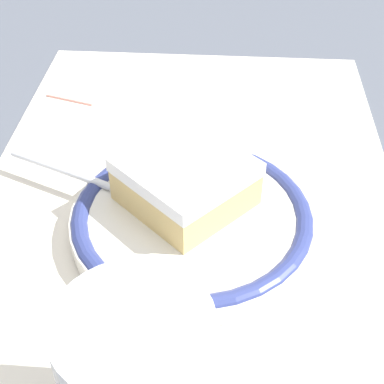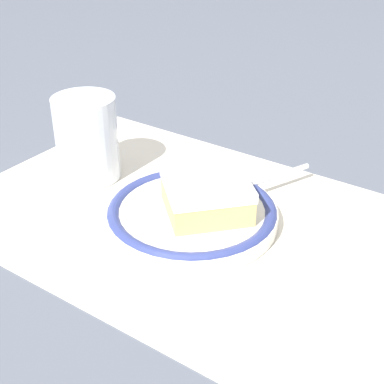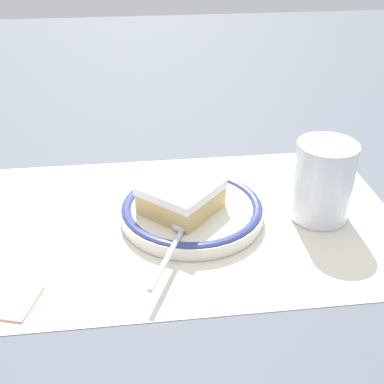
% 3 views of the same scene
% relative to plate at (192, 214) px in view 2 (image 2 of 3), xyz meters
% --- Properties ---
extents(ground_plane, '(2.40, 2.40, 0.00)m').
position_rel_plate_xyz_m(ground_plane, '(-0.01, -0.01, -0.01)').
color(ground_plane, '#4C515B').
extents(placemat, '(0.52, 0.32, 0.00)m').
position_rel_plate_xyz_m(placemat, '(-0.01, -0.01, -0.01)').
color(placemat, beige).
rests_on(placemat, ground_plane).
extents(plate, '(0.17, 0.17, 0.02)m').
position_rel_plate_xyz_m(plate, '(0.00, 0.00, 0.00)').
color(plate, silver).
rests_on(plate, placemat).
extents(cake_slice, '(0.11, 0.11, 0.04)m').
position_rel_plate_xyz_m(cake_slice, '(-0.01, -0.00, 0.02)').
color(cake_slice, '#DBB76B').
rests_on(cake_slice, plate).
extents(spoon, '(0.07, 0.13, 0.01)m').
position_rel_plate_xyz_m(spoon, '(-0.02, -0.05, 0.01)').
color(spoon, silver).
rests_on(spoon, plate).
extents(cup, '(0.07, 0.07, 0.10)m').
position_rel_plate_xyz_m(cup, '(0.15, -0.01, 0.03)').
color(cup, silver).
rests_on(cup, placemat).
extents(napkin, '(0.16, 0.14, 0.00)m').
position_rel_plate_xyz_m(napkin, '(-0.15, 0.05, -0.01)').
color(napkin, white).
rests_on(napkin, placemat).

